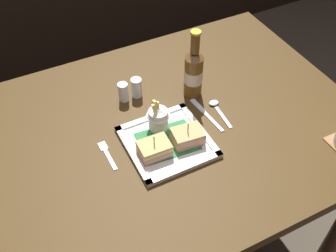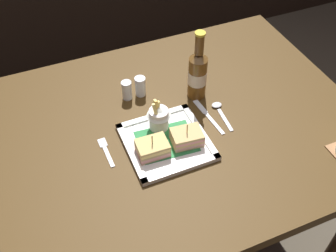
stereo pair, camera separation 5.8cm
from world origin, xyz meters
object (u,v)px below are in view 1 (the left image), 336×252
object	(u,v)px
dining_table	(169,146)
fries_cup	(158,115)
sandwich_half_left	(154,149)
spoon	(216,107)
square_plate	(167,142)
salt_shaker	(123,93)
sandwich_half_right	(188,136)
fork	(107,153)
pepper_shaker	(137,89)
knife	(205,113)
beer_bottle	(194,72)

from	to	relation	value
dining_table	fries_cup	world-z (taller)	fries_cup
sandwich_half_left	spoon	bearing A→B (deg)	19.09
square_plate	salt_shaker	distance (m)	0.25
dining_table	spoon	size ratio (longest dim) A/B	9.24
spoon	sandwich_half_right	bearing A→B (deg)	-149.78
dining_table	spoon	bearing A→B (deg)	1.08
dining_table	fork	bearing A→B (deg)	-174.83
spoon	pepper_shaker	xyz separation A→B (m)	(-0.22, 0.18, 0.03)
sandwich_half_right	knife	size ratio (longest dim) A/B	0.56
fries_cup	salt_shaker	bearing A→B (deg)	104.04
salt_shaker	pepper_shaker	world-z (taller)	pepper_shaker
fork	pepper_shaker	distance (m)	0.28
fries_cup	fork	world-z (taller)	fries_cup
salt_shaker	beer_bottle	bearing A→B (deg)	-18.71
sandwich_half_left	knife	bearing A→B (deg)	21.18
sandwich_half_right	knife	distance (m)	0.15
sandwich_half_right	square_plate	bearing A→B (deg)	154.48
sandwich_half_right	knife	bearing A→B (deg)	37.21
sandwich_half_left	sandwich_half_right	distance (m)	0.11
square_plate	fork	world-z (taller)	square_plate
fries_cup	fork	size ratio (longest dim) A/B	0.93
sandwich_half_right	beer_bottle	xyz separation A→B (m)	(0.13, 0.20, 0.06)
sandwich_half_left	knife	xyz separation A→B (m)	(0.23, 0.09, -0.03)
fork	sandwich_half_left	bearing A→B (deg)	-29.88
beer_bottle	square_plate	bearing A→B (deg)	-137.26
salt_shaker	fries_cup	bearing A→B (deg)	-75.96
dining_table	knife	world-z (taller)	knife
spoon	square_plate	bearing A→B (deg)	-162.63
dining_table	salt_shaker	size ratio (longest dim) A/B	18.14
sandwich_half_left	salt_shaker	size ratio (longest dim) A/B	1.36
square_plate	sandwich_half_left	bearing A→B (deg)	-154.48
sandwich_half_right	knife	xyz separation A→B (m)	(0.12, 0.09, -0.03)
spoon	dining_table	bearing A→B (deg)	-178.92
square_plate	spoon	xyz separation A→B (m)	(0.22, 0.07, -0.00)
square_plate	beer_bottle	world-z (taller)	beer_bottle
fork	spoon	xyz separation A→B (m)	(0.41, 0.02, 0.00)
fries_cup	fork	distance (m)	0.20
dining_table	knife	xyz separation A→B (m)	(0.14, -0.00, 0.10)
beer_bottle	fork	size ratio (longest dim) A/B	2.09
beer_bottle	salt_shaker	size ratio (longest dim) A/B	3.63
fries_cup	pepper_shaker	xyz separation A→B (m)	(0.00, 0.18, -0.03)
knife	sandwich_half_left	bearing A→B (deg)	-158.82
sandwich_half_right	spoon	size ratio (longest dim) A/B	0.73
square_plate	salt_shaker	size ratio (longest dim) A/B	3.59
salt_shaker	spoon	bearing A→B (deg)	-33.97
fork	knife	xyz separation A→B (m)	(0.36, 0.02, 0.00)
dining_table	fries_cup	size ratio (longest dim) A/B	11.27
beer_bottle	pepper_shaker	world-z (taller)	beer_bottle
square_plate	sandwich_half_left	xyz separation A→B (m)	(-0.06, -0.03, 0.03)
sandwich_half_right	sandwich_half_left	bearing A→B (deg)	180.00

